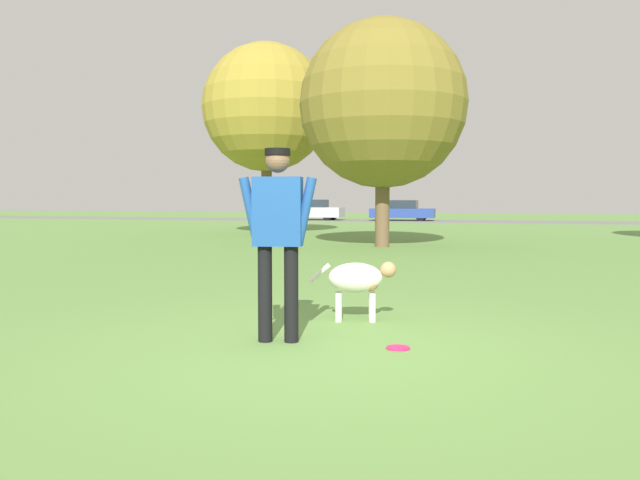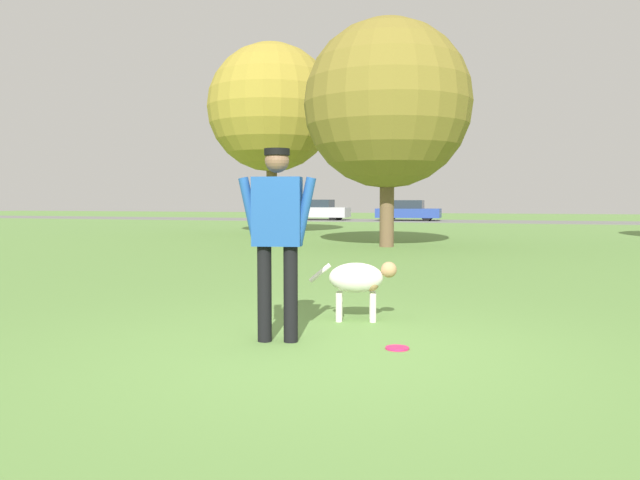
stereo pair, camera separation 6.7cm
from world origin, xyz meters
name	(u,v)px [view 2 (the right image)]	position (x,y,z in m)	size (l,w,h in m)	color
ground_plane	(325,351)	(0.00, 0.00, 0.00)	(120.00, 120.00, 0.00)	#608C42
far_road_strip	(492,222)	(0.00, 34.62, 0.01)	(120.00, 6.00, 0.01)	slate
person	(277,227)	(-0.52, 0.22, 1.05)	(0.71, 0.31, 1.76)	black
dog	(359,280)	(-0.06, 1.43, 0.44)	(0.94, 0.45, 0.64)	silver
frisbee	(397,348)	(0.58, 0.27, 0.01)	(0.21, 0.21, 0.02)	#E52366
tree_far_left	(271,108)	(-7.50, 17.26, 4.81)	(4.85, 4.85, 7.25)	brown
tree_mid_center	(388,104)	(-1.95, 12.09, 3.94)	(4.63, 4.63, 6.26)	brown
parked_car_silver	(318,210)	(-11.19, 34.42, 0.66)	(4.12, 1.98, 1.36)	#B7B7BC
parked_car_blue	(408,211)	(-5.24, 34.93, 0.64)	(4.14, 2.01, 1.32)	#284293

